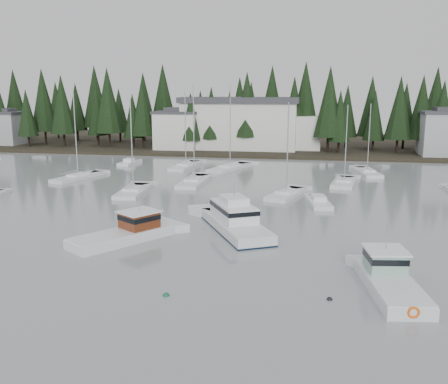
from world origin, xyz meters
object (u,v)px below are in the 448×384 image
object	(u,v)px
lobster_boat_brown	(126,234)
sailboat_12	(230,169)
harbor_inn	(250,124)
sailboat_10	(134,192)
sailboat_9	(286,196)
runabout_3	(129,163)
house_west	(178,129)
sailboat_7	(194,183)
house_east_a	(448,132)
sailboat_0	(186,167)
house_far_west	(5,127)
runabout_1	(318,203)
sailboat_11	(78,178)
sailboat_5	(367,173)
lobster_boat_teal	(390,282)
sailboat_2	(344,184)

from	to	relation	value
lobster_boat_brown	sailboat_12	distance (m)	41.08
harbor_inn	sailboat_12	bearing A→B (deg)	-89.62
sailboat_12	sailboat_10	bearing A→B (deg)	177.60
sailboat_9	runabout_3	size ratio (longest dim) A/B	2.10
house_west	sailboat_7	bearing A→B (deg)	-70.89
house_west	runabout_3	distance (m)	20.83
house_east_a	sailboat_0	world-z (taller)	sailboat_0
house_far_west	runabout_1	world-z (taller)	house_far_west
sailboat_11	runabout_1	xyz separation A→B (m)	(35.17, -10.80, 0.06)
sailboat_5	runabout_3	xyz separation A→B (m)	(-40.55, 3.03, 0.07)
lobster_boat_brown	runabout_1	distance (m)	24.02
lobster_boat_brown	runabout_1	bearing A→B (deg)	-9.65
lobster_boat_brown	runabout_1	xyz separation A→B (m)	(16.71, 17.24, -0.40)
lobster_boat_teal	runabout_3	size ratio (longest dim) A/B	1.52
sailboat_10	sailboat_11	world-z (taller)	sailboat_11
house_west	harbor_inn	size ratio (longest dim) A/B	0.32
sailboat_2	sailboat_11	xyz separation A→B (m)	(-38.72, -2.57, 0.01)
sailboat_7	runabout_3	size ratio (longest dim) A/B	2.50
sailboat_7	sailboat_10	bearing A→B (deg)	143.61
house_far_west	lobster_boat_teal	size ratio (longest dim) A/B	0.97
sailboat_0	sailboat_9	size ratio (longest dim) A/B	1.12
house_east_a	sailboat_9	distance (m)	50.19
house_east_a	house_far_west	bearing A→B (deg)	178.21
lobster_boat_brown	runabout_1	size ratio (longest dim) A/B	1.39
house_far_west	harbor_inn	size ratio (longest dim) A/B	0.29
sailboat_12	runabout_3	distance (m)	18.70
lobster_boat_teal	house_west	bearing A→B (deg)	17.09
lobster_boat_brown	sailboat_9	distance (m)	24.71
sailboat_9	runabout_1	bearing A→B (deg)	-118.24
sailboat_2	sailboat_12	size ratio (longest dim) A/B	0.80
lobster_boat_brown	sailboat_5	world-z (taller)	sailboat_5
house_far_west	sailboat_9	distance (m)	80.99
lobster_boat_teal	sailboat_9	world-z (taller)	sailboat_9
sailboat_5	sailboat_11	xyz separation A→B (m)	(-42.71, -12.19, 0.01)
sailboat_12	sailboat_2	bearing A→B (deg)	-100.03
sailboat_2	harbor_inn	bearing A→B (deg)	35.56
house_east_a	sailboat_2	world-z (taller)	sailboat_2
sailboat_7	runabout_3	distance (m)	22.20
lobster_boat_brown	sailboat_12	xyz separation A→B (m)	(2.27, 41.02, -0.46)
sailboat_0	sailboat_2	xyz separation A→B (m)	(25.72, -10.94, -0.01)
sailboat_11	sailboat_12	xyz separation A→B (m)	(20.72, 12.97, -0.01)
sailboat_11	sailboat_12	world-z (taller)	sailboat_12
harbor_inn	sailboat_5	world-z (taller)	harbor_inn
house_east_a	lobster_boat_teal	bearing A→B (deg)	-105.84
sailboat_11	runabout_3	distance (m)	15.38
sailboat_7	runabout_3	xyz separation A→B (m)	(-15.73, 15.66, 0.06)
house_west	runabout_1	size ratio (longest dim) A/B	1.39
sailboat_7	runabout_1	distance (m)	20.15
house_east_a	runabout_1	xyz separation A→B (m)	(-24.34, -45.09, -4.77)
sailboat_0	sailboat_9	bearing A→B (deg)	-133.55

